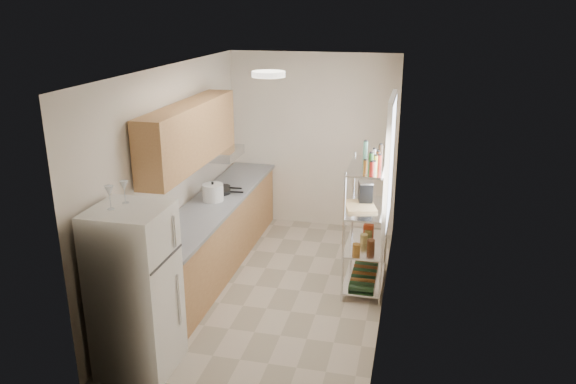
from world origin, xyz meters
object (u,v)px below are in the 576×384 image
(rice_cooker, at_px, (213,192))
(refrigerator, at_px, (135,291))
(cutting_board, at_px, (360,206))
(frying_pan_large, at_px, (220,191))
(espresso_machine, at_px, (365,192))

(rice_cooker, bearing_deg, refrigerator, -88.43)
(cutting_board, bearing_deg, frying_pan_large, 167.09)
(refrigerator, distance_m, rice_cooker, 2.19)
(rice_cooker, distance_m, cutting_board, 1.86)
(frying_pan_large, relative_size, espresso_machine, 1.03)
(frying_pan_large, distance_m, cutting_board, 1.92)
(frying_pan_large, bearing_deg, refrigerator, -94.92)
(refrigerator, bearing_deg, rice_cooker, 91.57)
(frying_pan_large, height_order, espresso_machine, espresso_machine)
(refrigerator, relative_size, espresso_machine, 5.83)
(rice_cooker, distance_m, espresso_machine, 1.89)
(cutting_board, bearing_deg, refrigerator, -131.29)
(frying_pan_large, distance_m, espresso_machine, 1.93)
(frying_pan_large, xyz_separation_m, espresso_machine, (1.90, -0.25, 0.22))
(cutting_board, relative_size, espresso_machine, 1.59)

